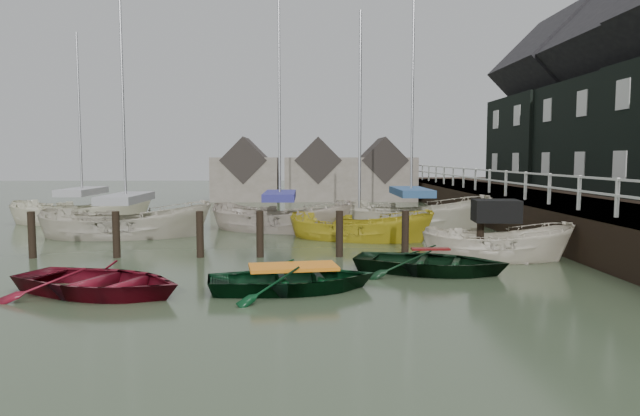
{
  "coord_description": "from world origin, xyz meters",
  "views": [
    {
      "loc": [
        0.2,
        -14.07,
        3.01
      ],
      "look_at": [
        0.64,
        3.97,
        1.4
      ],
      "focal_mm": 32.0,
      "sensor_mm": 36.0,
      "label": 1
    }
  ],
  "objects_px": {
    "sailboat_b": "(280,229)",
    "sailboat_a": "(127,235)",
    "rowboat_green": "(293,290)",
    "rowboat_dkgreen": "(430,272)",
    "rowboat_red": "(100,294)",
    "sailboat_e": "(83,221)",
    "sailboat_d": "(411,226)",
    "motorboat": "(497,257)",
    "sailboat_c": "(359,239)"
  },
  "relations": [
    {
      "from": "motorboat",
      "to": "rowboat_green",
      "type": "bearing_deg",
      "value": 128.01
    },
    {
      "from": "sailboat_c",
      "to": "motorboat",
      "type": "bearing_deg",
      "value": -118.65
    },
    {
      "from": "rowboat_dkgreen",
      "to": "sailboat_c",
      "type": "relative_size",
      "value": 0.43
    },
    {
      "from": "sailboat_d",
      "to": "sailboat_e",
      "type": "relative_size",
      "value": 1.22
    },
    {
      "from": "rowboat_dkgreen",
      "to": "sailboat_a",
      "type": "height_order",
      "value": "sailboat_a"
    },
    {
      "from": "sailboat_a",
      "to": "sailboat_c",
      "type": "relative_size",
      "value": 1.19
    },
    {
      "from": "motorboat",
      "to": "rowboat_red",
      "type": "bearing_deg",
      "value": 117.22
    },
    {
      "from": "rowboat_green",
      "to": "rowboat_dkgreen",
      "type": "relative_size",
      "value": 0.96
    },
    {
      "from": "sailboat_c",
      "to": "sailboat_b",
      "type": "bearing_deg",
      "value": 70.75
    },
    {
      "from": "rowboat_green",
      "to": "sailboat_c",
      "type": "distance_m",
      "value": 8.3
    },
    {
      "from": "sailboat_d",
      "to": "sailboat_b",
      "type": "bearing_deg",
      "value": 106.86
    },
    {
      "from": "rowboat_dkgreen",
      "to": "motorboat",
      "type": "relative_size",
      "value": 0.88
    },
    {
      "from": "rowboat_red",
      "to": "sailboat_b",
      "type": "relative_size",
      "value": 0.34
    },
    {
      "from": "sailboat_c",
      "to": "sailboat_d",
      "type": "relative_size",
      "value": 0.78
    },
    {
      "from": "rowboat_dkgreen",
      "to": "sailboat_b",
      "type": "bearing_deg",
      "value": 45.97
    },
    {
      "from": "sailboat_a",
      "to": "sailboat_c",
      "type": "bearing_deg",
      "value": -102.03
    },
    {
      "from": "rowboat_dkgreen",
      "to": "sailboat_e",
      "type": "relative_size",
      "value": 0.4
    },
    {
      "from": "rowboat_red",
      "to": "sailboat_c",
      "type": "distance_m",
      "value": 10.5
    },
    {
      "from": "sailboat_a",
      "to": "motorboat",
      "type": "bearing_deg",
      "value": -118.97
    },
    {
      "from": "rowboat_green",
      "to": "rowboat_dkgreen",
      "type": "height_order",
      "value": "rowboat_dkgreen"
    },
    {
      "from": "rowboat_dkgreen",
      "to": "sailboat_e",
      "type": "bearing_deg",
      "value": 68.39
    },
    {
      "from": "rowboat_green",
      "to": "motorboat",
      "type": "height_order",
      "value": "motorboat"
    },
    {
      "from": "rowboat_red",
      "to": "rowboat_dkgreen",
      "type": "height_order",
      "value": "rowboat_red"
    },
    {
      "from": "motorboat",
      "to": "sailboat_c",
      "type": "bearing_deg",
      "value": 46.28
    },
    {
      "from": "rowboat_dkgreen",
      "to": "sailboat_a",
      "type": "bearing_deg",
      "value": 74.68
    },
    {
      "from": "motorboat",
      "to": "sailboat_e",
      "type": "xyz_separation_m",
      "value": [
        -15.9,
        10.01,
        -0.03
      ]
    },
    {
      "from": "rowboat_green",
      "to": "sailboat_e",
      "type": "xyz_separation_m",
      "value": [
        -10.01,
        13.69,
        0.06
      ]
    },
    {
      "from": "rowboat_red",
      "to": "rowboat_green",
      "type": "relative_size",
      "value": 1.06
    },
    {
      "from": "rowboat_green",
      "to": "rowboat_dkgreen",
      "type": "bearing_deg",
      "value": -70.13
    },
    {
      "from": "rowboat_green",
      "to": "sailboat_b",
      "type": "distance_m",
      "value": 10.59
    },
    {
      "from": "sailboat_b",
      "to": "sailboat_d",
      "type": "relative_size",
      "value": 1.01
    },
    {
      "from": "rowboat_green",
      "to": "sailboat_d",
      "type": "bearing_deg",
      "value": -31.51
    },
    {
      "from": "sailboat_c",
      "to": "sailboat_e",
      "type": "relative_size",
      "value": 0.95
    },
    {
      "from": "rowboat_red",
      "to": "rowboat_dkgreen",
      "type": "distance_m",
      "value": 8.11
    },
    {
      "from": "sailboat_d",
      "to": "motorboat",
      "type": "bearing_deg",
      "value": -162.71
    },
    {
      "from": "sailboat_b",
      "to": "sailboat_a",
      "type": "bearing_deg",
      "value": 127.86
    },
    {
      "from": "rowboat_red",
      "to": "motorboat",
      "type": "bearing_deg",
      "value": -46.96
    },
    {
      "from": "rowboat_dkgreen",
      "to": "sailboat_d",
      "type": "xyz_separation_m",
      "value": [
        1.21,
        9.4,
        0.06
      ]
    },
    {
      "from": "rowboat_red",
      "to": "motorboat",
      "type": "relative_size",
      "value": 0.9
    },
    {
      "from": "rowboat_red",
      "to": "sailboat_e",
      "type": "xyz_separation_m",
      "value": [
        -5.75,
        13.95,
        0.06
      ]
    },
    {
      "from": "sailboat_a",
      "to": "sailboat_b",
      "type": "height_order",
      "value": "sailboat_b"
    },
    {
      "from": "sailboat_e",
      "to": "sailboat_a",
      "type": "bearing_deg",
      "value": -154.41
    },
    {
      "from": "rowboat_green",
      "to": "sailboat_c",
      "type": "bearing_deg",
      "value": -24.42
    },
    {
      "from": "sailboat_a",
      "to": "sailboat_b",
      "type": "bearing_deg",
      "value": -79.91
    },
    {
      "from": "rowboat_red",
      "to": "rowboat_dkgreen",
      "type": "bearing_deg",
      "value": -52.47
    },
    {
      "from": "rowboat_red",
      "to": "sailboat_a",
      "type": "relative_size",
      "value": 0.37
    },
    {
      "from": "rowboat_red",
      "to": "motorboat",
      "type": "xyz_separation_m",
      "value": [
        10.15,
        3.94,
        0.09
      ]
    },
    {
      "from": "sailboat_e",
      "to": "sailboat_b",
      "type": "bearing_deg",
      "value": -119.19
    },
    {
      "from": "rowboat_green",
      "to": "sailboat_e",
      "type": "height_order",
      "value": "sailboat_e"
    },
    {
      "from": "motorboat",
      "to": "sailboat_d",
      "type": "bearing_deg",
      "value": 14.47
    }
  ]
}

